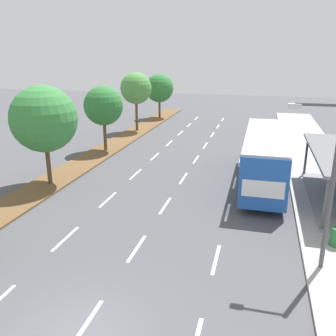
% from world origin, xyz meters
% --- Properties ---
extents(median_strip, '(2.60, 52.00, 0.12)m').
position_xyz_m(median_strip, '(-8.30, 20.00, 0.06)').
color(median_strip, brown).
rests_on(median_strip, ground).
extents(sidewalk_right, '(4.50, 52.00, 0.15)m').
position_xyz_m(sidewalk_right, '(9.25, 20.00, 0.07)').
color(sidewalk_right, '#ADAAA3').
rests_on(sidewalk_right, ground).
extents(lane_divider_left, '(0.14, 46.05, 0.01)m').
position_xyz_m(lane_divider_left, '(-3.50, 17.52, 0.00)').
color(lane_divider_left, white).
rests_on(lane_divider_left, ground).
extents(lane_divider_center, '(0.14, 46.05, 0.01)m').
position_xyz_m(lane_divider_center, '(0.00, 17.52, 0.00)').
color(lane_divider_center, white).
rests_on(lane_divider_center, ground).
extents(lane_divider_right, '(0.14, 46.05, 0.01)m').
position_xyz_m(lane_divider_right, '(3.50, 17.52, 0.00)').
color(lane_divider_right, white).
rests_on(lane_divider_right, ground).
extents(bus, '(2.54, 11.29, 3.37)m').
position_xyz_m(bus, '(5.25, 15.44, 2.07)').
color(bus, '#2356B2').
rests_on(bus, ground).
extents(median_tree_second, '(4.14, 4.14, 6.29)m').
position_xyz_m(median_tree_second, '(-8.16, 11.64, 4.33)').
color(median_tree_second, brown).
rests_on(median_tree_second, median_strip).
extents(median_tree_third, '(3.33, 3.33, 5.55)m').
position_xyz_m(median_tree_third, '(-8.17, 20.48, 3.99)').
color(median_tree_third, brown).
rests_on(median_tree_third, median_strip).
extents(median_tree_fourth, '(3.36, 3.36, 6.26)m').
position_xyz_m(median_tree_fourth, '(-8.35, 29.33, 4.68)').
color(median_tree_fourth, brown).
rests_on(median_tree_fourth, median_strip).
extents(median_tree_fifth, '(3.65, 3.65, 5.67)m').
position_xyz_m(median_tree_fifth, '(-8.26, 38.17, 3.95)').
color(median_tree_fifth, brown).
rests_on(median_tree_fifth, median_strip).
extents(streetlight, '(1.91, 0.24, 6.50)m').
position_xyz_m(streetlight, '(7.42, 5.64, 3.89)').
color(streetlight, '#4C4C51').
rests_on(streetlight, sidewalk_right).
extents(trash_bin, '(0.52, 0.52, 0.85)m').
position_xyz_m(trash_bin, '(8.45, 7.58, 0.57)').
color(trash_bin, '#286B38').
rests_on(trash_bin, sidewalk_right).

